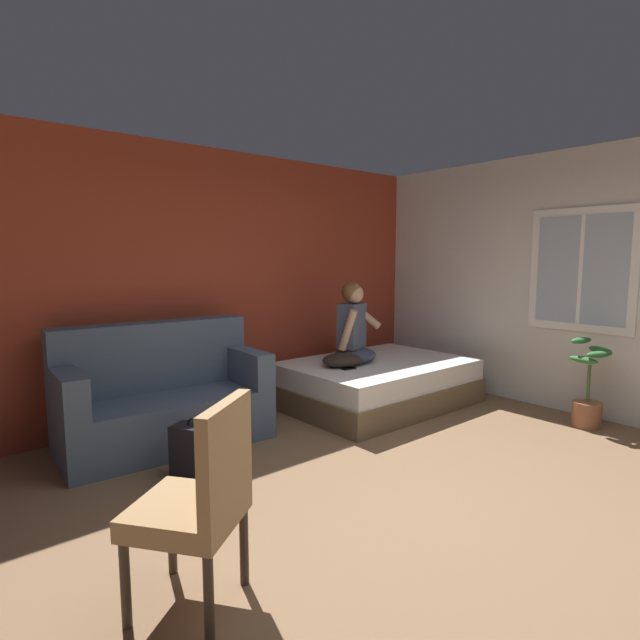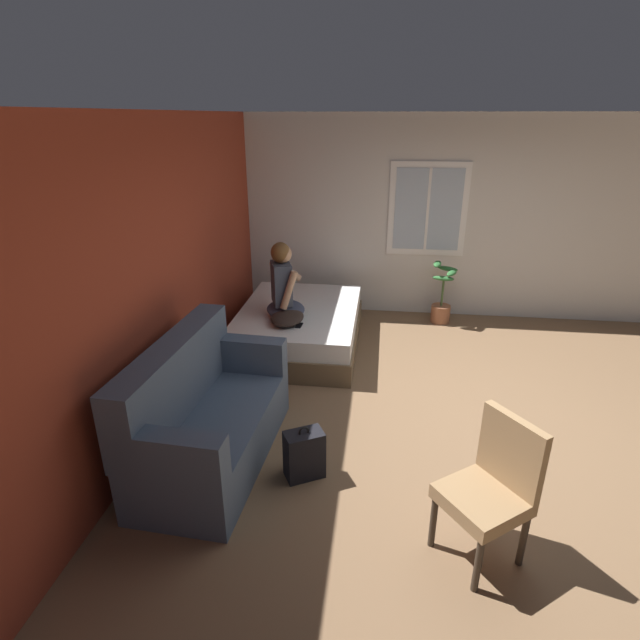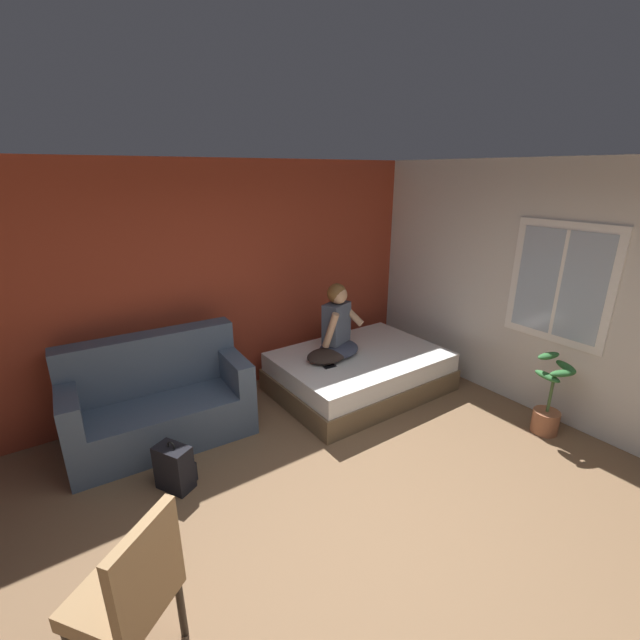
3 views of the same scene
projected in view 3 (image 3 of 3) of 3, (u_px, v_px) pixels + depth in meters
ground_plane at (371, 558)px, 2.99m from camera, size 40.00×40.00×0.00m
wall_back_accent at (202, 285)px, 4.83m from camera, size 10.65×0.16×2.70m
wall_side_with_window at (604, 304)px, 4.12m from camera, size 0.19×7.15×2.70m
bed at (359, 372)px, 5.24m from camera, size 2.01×1.44×0.48m
couch at (159, 402)px, 4.26m from camera, size 1.74×0.92×1.04m
side_chair at (131, 590)px, 2.20m from camera, size 0.64×0.64×0.98m
person_seated at (338, 327)px, 5.01m from camera, size 0.64×0.60×0.88m
backpack at (175, 468)px, 3.62m from camera, size 0.33×0.35×0.46m
throw_pillow at (327, 356)px, 4.93m from camera, size 0.51×0.41×0.14m
cell_phone at (330, 366)px, 4.81m from camera, size 0.15×0.08×0.01m
potted_plant at (548, 406)px, 4.35m from camera, size 0.39×0.37×0.85m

